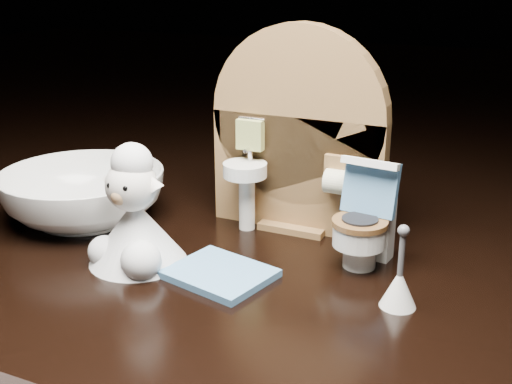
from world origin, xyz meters
TOP-DOWN VIEW (x-y plane):
  - backdrop_panel at (-0.00, 0.06)m, footprint 0.13×0.05m
  - toy_toilet at (0.06, 0.03)m, footprint 0.04×0.05m
  - bath_mat at (-0.01, -0.03)m, footprint 0.07×0.06m
  - toilet_brush at (0.10, -0.02)m, footprint 0.02×0.02m
  - plush_lamb at (-0.07, -0.04)m, footprint 0.06×0.06m
  - ceramic_bowl at (-0.16, 0.01)m, footprint 0.15×0.15m

SIDE VIEW (x-z plane):
  - bath_mat at x=-0.01m, z-range 0.00..0.00m
  - toilet_brush at x=0.10m, z-range -0.01..0.04m
  - ceramic_bowl at x=-0.16m, z-range 0.00..0.04m
  - toy_toilet at x=0.06m, z-range -0.01..0.06m
  - plush_lamb at x=-0.07m, z-range -0.01..0.07m
  - backdrop_panel at x=0.00m, z-range -0.01..0.14m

